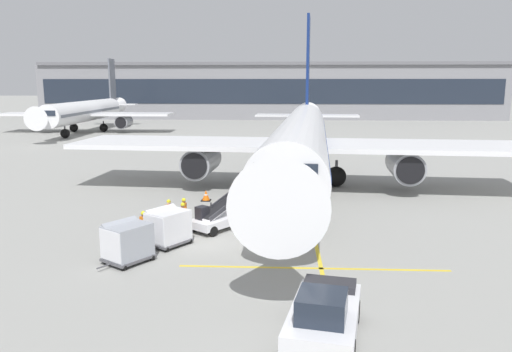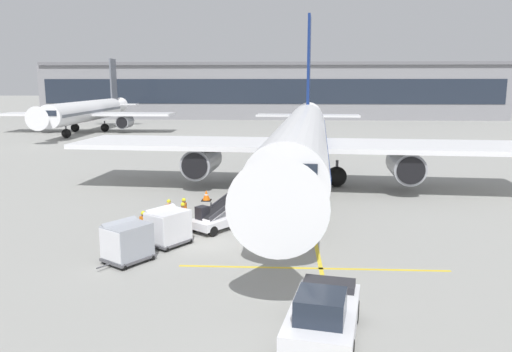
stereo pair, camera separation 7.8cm
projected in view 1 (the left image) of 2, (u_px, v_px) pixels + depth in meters
name	position (u px, v px, depth m)	size (l,w,h in m)	color
ground_plane	(219.00, 241.00, 25.78)	(600.00, 600.00, 0.00)	gray
parked_airplane	(301.00, 139.00, 38.21)	(35.56, 45.18, 15.32)	white
belt_loader	(222.00, 214.00, 28.03)	(4.32, 5.05, 2.70)	silver
baggage_cart_lead	(167.00, 226.00, 25.02)	(2.45, 2.70, 1.91)	#515156
baggage_cart_second	(127.00, 241.00, 22.63)	(2.45, 2.70, 1.91)	#515156
pushback_tug	(324.00, 315.00, 15.80)	(2.92, 4.73, 1.83)	silver
ground_crew_by_loader	(184.00, 211.00, 27.97)	(0.26, 0.57, 1.74)	black
ground_crew_by_carts	(144.00, 225.00, 25.14)	(0.44, 0.44, 1.74)	#333847
ground_crew_marshaller	(169.00, 212.00, 27.63)	(0.43, 0.46, 1.74)	black
ground_crew_wingwalker	(183.00, 216.00, 26.94)	(0.34, 0.55, 1.74)	#333847
safety_cone_engine_keepout	(206.00, 196.00, 34.64)	(0.66, 0.66, 0.75)	black
apron_guidance_line_lead_in	(304.00, 190.00, 38.09)	(0.20, 110.00, 0.01)	yellow
apron_guidance_line_stop_bar	(314.00, 268.00, 22.02)	(12.00, 0.20, 0.01)	yellow
terminal_building	(270.00, 91.00, 119.67)	(104.57, 22.01, 12.68)	gray
distant_airplane	(86.00, 112.00, 82.51)	(28.38, 37.17, 12.69)	white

